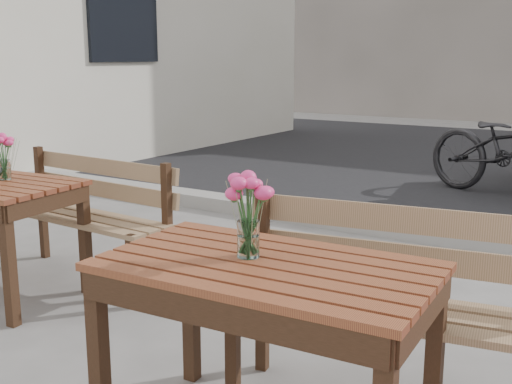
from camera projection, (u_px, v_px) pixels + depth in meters
main_table at (266, 294)px, 2.18m from camera, size 1.15×0.71×0.69m
main_bench at (405, 284)px, 2.47m from camera, size 1.41×0.62×0.85m
main_vase at (248, 204)px, 2.18m from camera, size 0.17×0.17×0.30m
second_bench at (90, 202)px, 3.98m from camera, size 1.30×0.45×0.79m
second_vase at (3, 151)px, 3.65m from camera, size 0.15×0.15×0.27m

